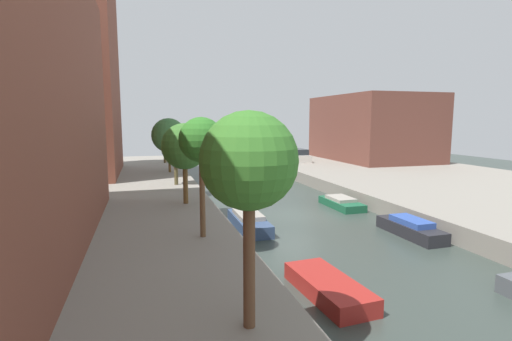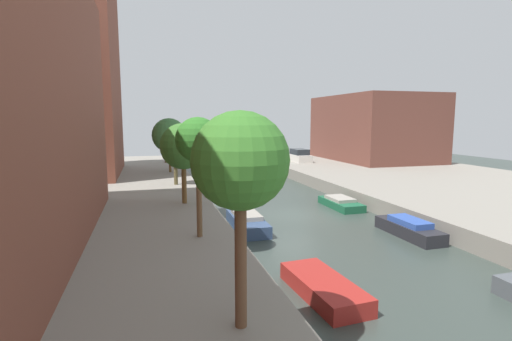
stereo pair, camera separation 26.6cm
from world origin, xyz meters
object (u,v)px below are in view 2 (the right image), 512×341
street_tree_1 (198,141)px  street_tree_4 (169,135)px  low_block_right (373,128)px  street_tree_3 (175,145)px  apartment_tower_far (52,42)px  parked_car (299,156)px  moored_boat_left_1 (324,288)px  moored_boat_left_2 (247,222)px  street_tree_5 (165,130)px  street_tree_2 (183,147)px  moored_boat_right_2 (409,229)px  street_tree_0 (240,163)px  moored_boat_right_3 (341,203)px

street_tree_1 → street_tree_4: bearing=90.0°
low_block_right → street_tree_3: 27.48m
apartment_tower_far → parked_car: 27.14m
low_block_right → apartment_tower_far: bearing=-172.6°
moored_boat_left_1 → street_tree_4: bearing=97.9°
street_tree_4 → moored_boat_left_2: bearing=-79.7°
street_tree_5 → moored_boat_left_1: 33.87m
street_tree_1 → street_tree_2: (-0.00, 6.73, -0.67)m
moored_boat_right_2 → street_tree_1: bearing=-178.0°
street_tree_2 → street_tree_4: 14.06m
street_tree_0 → street_tree_1: size_ratio=1.02×
street_tree_3 → street_tree_5: size_ratio=0.85×
moored_boat_left_2 → street_tree_3: bearing=107.8°
street_tree_2 → moored_boat_left_2: size_ratio=1.05×
street_tree_2 → moored_boat_left_1: size_ratio=1.21×
street_tree_4 → moored_boat_right_3: 17.65m
apartment_tower_far → street_tree_3: apartment_tower_far is taller
apartment_tower_far → street_tree_0: apartment_tower_far is taller
street_tree_2 → street_tree_1: bearing=-90.0°
moored_boat_right_2 → street_tree_0: bearing=-143.9°
street_tree_4 → moored_boat_right_2: size_ratio=1.24×
low_block_right → moored_boat_right_3: (-14.22, -18.61, -4.56)m
street_tree_0 → moored_boat_right_2: 13.84m
apartment_tower_far → street_tree_4: apartment_tower_far is taller
moored_boat_right_2 → street_tree_4: bearing=117.4°
moored_boat_left_1 → street_tree_3: bearing=101.0°
moored_boat_left_2 → parked_car: bearing=61.6°
low_block_right → moored_boat_right_3: size_ratio=3.91×
low_block_right → moored_boat_right_3: 23.86m
street_tree_1 → moored_boat_left_1: bearing=-52.3°
street_tree_3 → street_tree_5: street_tree_5 is taller
street_tree_2 → street_tree_4: (0.00, 14.06, 0.10)m
street_tree_4 → parked_car: (15.04, 5.33, -2.79)m
parked_car → moored_boat_right_3: 19.63m
street_tree_3 → moored_boat_left_1: size_ratio=1.05×
street_tree_0 → street_tree_3: street_tree_0 is taller
apartment_tower_far → street_tree_3: 14.85m
moored_boat_right_2 → moored_boat_left_1: bearing=-145.3°
apartment_tower_far → low_block_right: 35.10m
street_tree_0 → parked_car: size_ratio=1.08×
street_tree_1 → street_tree_3: bearing=90.0°
low_block_right → moored_boat_left_1: low_block_right is taller
low_block_right → moored_boat_left_2: size_ratio=3.36×
street_tree_3 → moored_boat_right_3: (10.36, -6.37, -3.67)m
low_block_right → moored_boat_right_3: low_block_right is taller
street_tree_2 → street_tree_0: bearing=-90.0°
street_tree_1 → moored_boat_right_2: (10.58, 0.37, -4.58)m
apartment_tower_far → moored_boat_right_2: size_ratio=5.63×
street_tree_5 → moored_boat_right_3: size_ratio=1.25×
low_block_right → parked_car: size_ratio=3.19×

